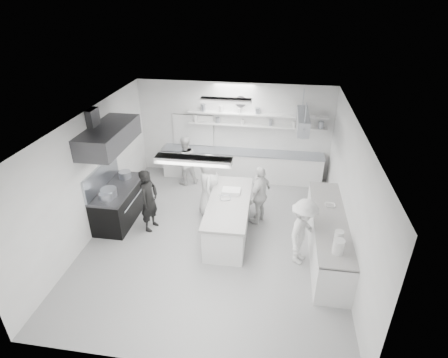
# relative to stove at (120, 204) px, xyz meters

# --- Properties ---
(floor) EXTENTS (6.00, 7.00, 0.02)m
(floor) POSITION_rel_stove_xyz_m (2.60, -0.40, -0.46)
(floor) COLOR gray
(floor) RESTS_ON ground
(ceiling) EXTENTS (6.00, 7.00, 0.02)m
(ceiling) POSITION_rel_stove_xyz_m (2.60, -0.40, 2.56)
(ceiling) COLOR silver
(ceiling) RESTS_ON wall_back
(wall_back) EXTENTS (6.00, 0.04, 3.00)m
(wall_back) POSITION_rel_stove_xyz_m (2.60, 3.10, 1.05)
(wall_back) COLOR silver
(wall_back) RESTS_ON floor
(wall_front) EXTENTS (6.00, 0.04, 3.00)m
(wall_front) POSITION_rel_stove_xyz_m (2.60, -3.90, 1.05)
(wall_front) COLOR silver
(wall_front) RESTS_ON floor
(wall_left) EXTENTS (0.04, 7.00, 3.00)m
(wall_left) POSITION_rel_stove_xyz_m (-0.40, -0.40, 1.05)
(wall_left) COLOR silver
(wall_left) RESTS_ON floor
(wall_right) EXTENTS (0.04, 7.00, 3.00)m
(wall_right) POSITION_rel_stove_xyz_m (5.60, -0.40, 1.05)
(wall_right) COLOR silver
(wall_right) RESTS_ON floor
(stove) EXTENTS (0.80, 1.80, 0.90)m
(stove) POSITION_rel_stove_xyz_m (0.00, 0.00, 0.00)
(stove) COLOR black
(stove) RESTS_ON floor
(exhaust_hood) EXTENTS (0.85, 2.00, 0.50)m
(exhaust_hood) POSITION_rel_stove_xyz_m (0.00, -0.00, 1.90)
(exhaust_hood) COLOR #3B3B3E
(exhaust_hood) RESTS_ON wall_left
(back_counter) EXTENTS (5.00, 0.60, 0.92)m
(back_counter) POSITION_rel_stove_xyz_m (2.90, 2.80, 0.01)
(back_counter) COLOR silver
(back_counter) RESTS_ON floor
(shelf_lower) EXTENTS (4.20, 0.26, 0.04)m
(shelf_lower) POSITION_rel_stove_xyz_m (3.30, 2.97, 1.30)
(shelf_lower) COLOR silver
(shelf_lower) RESTS_ON wall_back
(shelf_upper) EXTENTS (4.20, 0.26, 0.04)m
(shelf_upper) POSITION_rel_stove_xyz_m (3.30, 2.97, 1.65)
(shelf_upper) COLOR silver
(shelf_upper) RESTS_ON wall_back
(pass_through_window) EXTENTS (1.30, 0.04, 1.00)m
(pass_through_window) POSITION_rel_stove_xyz_m (1.30, 3.08, 1.00)
(pass_through_window) COLOR black
(pass_through_window) RESTS_ON wall_back
(wall_clock) EXTENTS (0.32, 0.05, 0.32)m
(wall_clock) POSITION_rel_stove_xyz_m (2.80, 3.06, 2.00)
(wall_clock) COLOR white
(wall_clock) RESTS_ON wall_back
(right_counter) EXTENTS (0.74, 3.30, 0.94)m
(right_counter) POSITION_rel_stove_xyz_m (5.25, -0.60, 0.02)
(right_counter) COLOR silver
(right_counter) RESTS_ON floor
(pot_rack) EXTENTS (0.30, 1.60, 0.40)m
(pot_rack) POSITION_rel_stove_xyz_m (4.60, 2.00, 1.85)
(pot_rack) COLOR #9DA2AC
(pot_rack) RESTS_ON ceiling
(light_fixture_front) EXTENTS (1.30, 0.25, 0.10)m
(light_fixture_front) POSITION_rel_stove_xyz_m (2.60, -2.20, 2.49)
(light_fixture_front) COLOR silver
(light_fixture_front) RESTS_ON ceiling
(light_fixture_rear) EXTENTS (1.30, 0.25, 0.10)m
(light_fixture_rear) POSITION_rel_stove_xyz_m (2.60, 1.40, 2.49)
(light_fixture_rear) COLOR silver
(light_fixture_rear) RESTS_ON ceiling
(prep_island) EXTENTS (0.95, 2.44, 0.89)m
(prep_island) POSITION_rel_stove_xyz_m (2.92, -0.19, -0.00)
(prep_island) COLOR silver
(prep_island) RESTS_ON floor
(stove_pot) EXTENTS (0.38, 0.38, 0.25)m
(stove_pot) POSITION_rel_stove_xyz_m (0.00, -0.44, 0.59)
(stove_pot) COLOR #9DA2AC
(stove_pot) RESTS_ON stove
(cook_stove) EXTENTS (0.51, 0.67, 1.64)m
(cook_stove) POSITION_rel_stove_xyz_m (0.94, -0.26, 0.37)
(cook_stove) COLOR black
(cook_stove) RESTS_ON floor
(cook_back) EXTENTS (0.95, 0.89, 1.55)m
(cook_back) POSITION_rel_stove_xyz_m (1.21, 2.20, 0.33)
(cook_back) COLOR silver
(cook_back) RESTS_ON floor
(cook_island_left) EXTENTS (0.67, 0.92, 1.73)m
(cook_island_left) POSITION_rel_stove_xyz_m (2.26, 0.66, 0.42)
(cook_island_left) COLOR silver
(cook_island_left) RESTS_ON floor
(cook_island_right) EXTENTS (0.76, 1.01, 1.59)m
(cook_island_right) POSITION_rel_stove_xyz_m (3.62, 0.47, 0.34)
(cook_island_right) COLOR silver
(cook_island_right) RESTS_ON floor
(cook_right) EXTENTS (0.92, 1.17, 1.58)m
(cook_right) POSITION_rel_stove_xyz_m (4.65, -0.96, 0.34)
(cook_right) COLOR silver
(cook_right) RESTS_ON floor
(bowl_island_a) EXTENTS (0.33, 0.33, 0.07)m
(bowl_island_a) POSITION_rel_stove_xyz_m (2.81, -0.06, 0.48)
(bowl_island_a) COLOR #9DA2AC
(bowl_island_a) RESTS_ON prep_island
(bowl_island_b) EXTENTS (0.22, 0.22, 0.06)m
(bowl_island_b) POSITION_rel_stove_xyz_m (2.69, 0.02, 0.47)
(bowl_island_b) COLOR silver
(bowl_island_b) RESTS_ON prep_island
(bowl_right) EXTENTS (0.25, 0.25, 0.06)m
(bowl_right) POSITION_rel_stove_xyz_m (5.28, -0.07, 0.52)
(bowl_right) COLOR silver
(bowl_right) RESTS_ON right_counter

